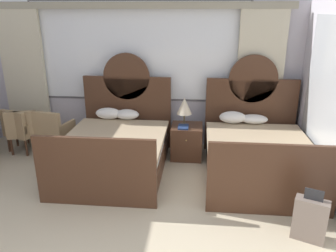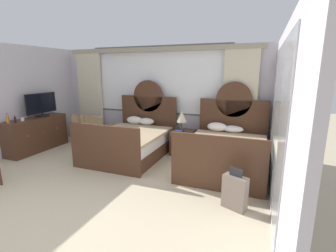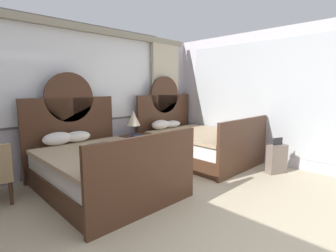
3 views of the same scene
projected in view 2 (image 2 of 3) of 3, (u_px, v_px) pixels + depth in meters
name	position (u px, v px, depth m)	size (l,w,h in m)	color
ground_plane	(29.00, 231.00, 3.22)	(24.00, 24.00, 0.00)	#BCAD8E
wall_back_window	(158.00, 93.00, 6.82)	(5.97, 0.22, 2.73)	silver
wall_right_mirror	(281.00, 120.00, 3.58)	(0.08, 4.90, 2.70)	silver
bed_near_window	(131.00, 141.00, 6.03)	(1.65, 2.17, 1.81)	#472B1C
bed_near_mirror	(226.00, 152.00, 5.23)	(1.65, 2.17, 1.81)	#472B1C
nightstand_between_beds	(183.00, 142.00, 6.19)	(0.55, 0.57, 0.60)	#472B1C
table_lamp_on_nightstand	(182.00, 117.00, 6.09)	(0.27, 0.27, 0.50)	brown
book_on_nightstand	(179.00, 131.00, 6.04)	(0.18, 0.26, 0.03)	navy
dresser_minibar	(37.00, 134.00, 6.43)	(0.52, 1.64, 0.87)	#472B1C
tv_flatscreen	(41.00, 104.00, 6.47)	(0.20, 0.93, 0.62)	black
bottle_liquor_amber	(8.00, 119.00, 5.66)	(0.06, 0.06, 0.24)	#B7701E
bottle_wine_dark	(15.00, 119.00, 5.74)	(0.05, 0.05, 0.18)	black
cup_on_dresser	(22.00, 119.00, 5.93)	(0.11, 0.08, 0.08)	white
armchair_by_window_left	(100.00, 128.00, 6.99)	(0.66, 0.66, 0.83)	tan
armchair_by_window_centre	(83.00, 126.00, 7.21)	(0.70, 0.70, 0.83)	tan
armchair_by_window_right	(84.00, 126.00, 7.20)	(0.69, 0.69, 0.83)	tan
suitcase_on_floor	(235.00, 192.00, 3.69)	(0.40, 0.29, 0.66)	#75665B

